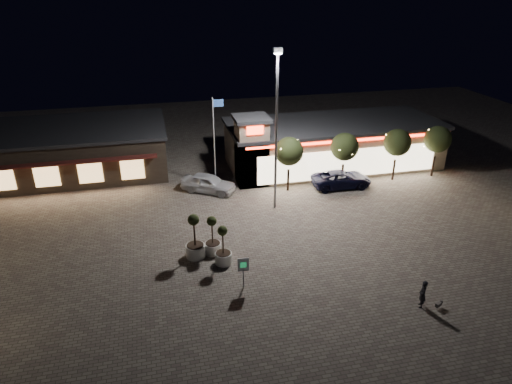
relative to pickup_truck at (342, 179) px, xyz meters
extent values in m
plane|color=slate|center=(-8.79, -10.62, -0.73)|extent=(90.00, 90.00, 0.00)
cube|color=tan|center=(1.21, 5.38, 1.27)|extent=(20.00, 8.00, 4.00)
cube|color=#262628|center=(1.21, 5.38, 3.42)|extent=(20.40, 8.40, 0.30)
cube|color=#F7E3B9|center=(1.21, 1.33, 0.87)|extent=(17.00, 0.12, 2.60)
cube|color=#FF2F14|center=(1.21, 1.30, 3.02)|extent=(19.00, 0.10, 0.18)
cube|color=tan|center=(-7.49, 2.68, 2.17)|extent=(2.60, 2.60, 5.80)
cube|color=#262628|center=(-7.49, 2.68, 5.22)|extent=(3.00, 3.00, 0.30)
cube|color=#FF2F14|center=(-7.49, 1.33, 4.57)|extent=(1.40, 0.10, 0.70)
cube|color=#382D23|center=(-22.79, 9.38, 1.27)|extent=(16.00, 10.00, 4.00)
cube|color=#262628|center=(-22.79, 9.38, 3.42)|extent=(16.40, 10.40, 0.30)
cube|color=#591E19|center=(-22.79, 3.98, 2.07)|extent=(14.40, 0.80, 0.15)
cube|color=#FFC272|center=(-28.29, 4.33, 0.87)|extent=(2.00, 0.12, 1.80)
cube|color=#FFC272|center=(-24.79, 4.33, 0.87)|extent=(2.00, 0.12, 1.80)
cube|color=#FFC272|center=(-21.29, 4.33, 0.87)|extent=(2.00, 0.12, 1.80)
cube|color=#FFC272|center=(-17.79, 4.33, 0.87)|extent=(2.00, 0.12, 1.80)
cylinder|color=gray|center=(-6.79, -2.62, 5.27)|extent=(0.20, 0.20, 12.00)
cube|color=gray|center=(-6.79, -2.62, 11.47)|extent=(0.60, 0.40, 0.35)
cube|color=white|center=(-6.79, -2.62, 11.27)|extent=(0.45, 0.30, 0.08)
cylinder|color=white|center=(-10.79, 2.38, 3.27)|extent=(0.10, 0.10, 8.00)
cube|color=#274B92|center=(-10.34, 2.38, 6.77)|extent=(0.90, 0.04, 0.60)
cylinder|color=#332319|center=(-4.79, 0.38, 0.23)|extent=(0.20, 0.20, 1.92)
sphere|color=#2D3819|center=(-4.79, 0.38, 2.85)|extent=(2.42, 2.42, 2.42)
cylinder|color=#332319|center=(0.21, 0.38, 0.23)|extent=(0.20, 0.20, 1.92)
sphere|color=#2D3819|center=(0.21, 0.38, 2.85)|extent=(2.42, 2.42, 2.42)
cylinder|color=#332319|center=(5.21, 0.38, 0.23)|extent=(0.20, 0.20, 1.92)
sphere|color=#2D3819|center=(5.21, 0.38, 2.85)|extent=(2.42, 2.42, 2.42)
cylinder|color=#332319|center=(9.21, 0.38, 0.23)|extent=(0.20, 0.20, 1.92)
sphere|color=#2D3819|center=(9.21, 0.38, 2.85)|extent=(2.42, 2.42, 2.42)
imported|color=black|center=(0.00, 0.00, 0.00)|extent=(5.33, 2.60, 1.46)
imported|color=silver|center=(-11.54, 1.65, 0.07)|extent=(5.01, 4.09, 1.61)
imported|color=black|center=(-2.09, -16.27, 0.10)|extent=(0.60, 0.71, 1.67)
cube|color=#59514C|center=(-1.24, -16.65, -0.47)|extent=(0.44, 0.31, 0.22)
sphere|color=#59514C|center=(-1.02, -16.56, -0.38)|extent=(0.20, 0.20, 0.20)
cylinder|color=white|center=(-13.77, -8.29, -0.30)|extent=(1.27, 1.27, 0.85)
cylinder|color=black|center=(-13.77, -8.29, 0.14)|extent=(1.10, 1.10, 0.06)
cylinder|color=#332319|center=(-13.77, -8.29, 1.13)|extent=(0.11, 0.11, 1.91)
sphere|color=#2D3819|center=(-13.77, -8.29, 2.03)|extent=(0.74, 0.74, 0.74)
cylinder|color=white|center=(-12.11, -9.47, -0.36)|extent=(1.10, 1.10, 0.74)
cylinder|color=black|center=(-12.11, -9.47, 0.02)|extent=(0.96, 0.96, 0.06)
cylinder|color=#332319|center=(-12.11, -9.47, 0.88)|extent=(0.09, 0.09, 1.65)
sphere|color=#2D3819|center=(-12.11, -9.47, 1.66)|extent=(0.64, 0.64, 0.64)
cylinder|color=white|center=(-12.59, -8.12, -0.36)|extent=(1.12, 1.12, 0.74)
cylinder|color=black|center=(-12.59, -8.12, 0.03)|extent=(0.97, 0.97, 0.06)
cylinder|color=#332319|center=(-12.59, -8.12, 0.90)|extent=(0.09, 0.09, 1.68)
sphere|color=#2D3819|center=(-12.59, -8.12, 1.69)|extent=(0.65, 0.65, 0.65)
cylinder|color=gray|center=(-11.38, -12.25, -0.12)|extent=(0.08, 0.08, 1.22)
cube|color=white|center=(-11.38, -12.25, 0.85)|extent=(0.67, 0.10, 0.87)
cube|color=green|center=(-11.38, -12.29, 0.85)|extent=(0.36, 0.04, 0.36)
camera|label=1|loc=(-15.76, -34.05, 15.87)|focal=32.00mm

